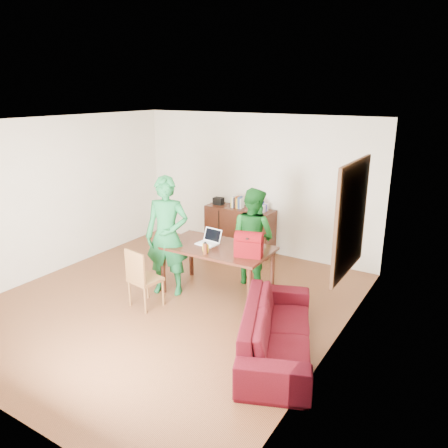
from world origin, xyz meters
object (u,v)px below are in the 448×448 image
Objects in this scene: table at (217,253)px; red_bag at (249,246)px; bottle at (205,248)px; sofa at (277,329)px; person_near at (167,236)px; person_far at (253,236)px; laptop at (207,242)px; chair at (145,290)px.

table is 0.66m from red_bag.
bottle reaches higher than sofa.
red_bag is at bearing -9.78° from person_near.
table is 0.83× the size of sofa.
bottle is 0.48× the size of red_bag.
table is 1.06× the size of person_far.
bottle is 1.69m from sofa.
person_near is 1.42m from person_far.
person_near is at bearing -154.21° from table.
person_far is at bearing 14.33° from sofa.
chair is at bearing -113.18° from laptop.
red_bag is (0.58, 0.27, 0.05)m from bottle.
table is 0.42m from bottle.
chair is at bearing 72.77° from person_far.
laptop reaches higher than table.
person_near is 2.36m from sofa.
laptop is at bearing 13.90° from person_near.
person_near reaches higher than bottle.
person_near is at bearing 179.38° from bottle.
person_near is 1.16× the size of person_far.
table is at bearing 155.71° from red_bag.
person_far reaches higher than red_bag.
sofa is (0.89, -0.88, -0.64)m from red_bag.
person_far is at bearing 76.65° from bottle.
sofa is at bearing -22.51° from bottle.
table is 1.83m from sofa.
sofa is (1.68, -0.97, -0.53)m from laptop.
bottle is at bearing 45.25° from sofa.
bottle reaches higher than chair.
bottle is at bearing -22.02° from person_near.
chair is 0.88m from person_near.
person_far is 2.11m from sofa.
person_far is 8.61× the size of bottle.
sofa is at bearing 140.17° from person_far.
laptop is (-0.19, -0.00, 0.14)m from table.
laptop is 0.16× the size of sofa.
chair reaches higher than sofa.
red_bag is (0.60, -0.09, 0.25)m from table.
sofa is at bearing 7.86° from chair.
red_bag is 0.19× the size of sofa.
red_bag is (0.33, -0.76, 0.13)m from person_far.
bottle reaches higher than table.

